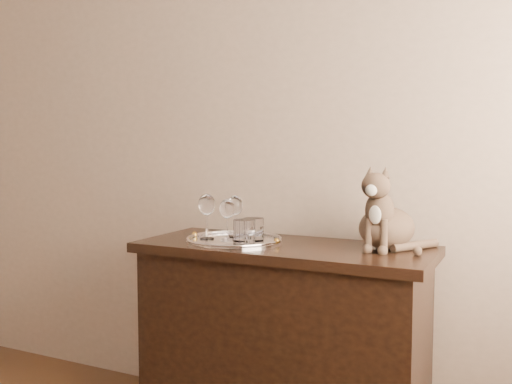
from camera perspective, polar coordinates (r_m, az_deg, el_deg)
wall_back at (r=2.86m, az=-5.88°, el=6.59°), size 4.00×0.10×2.70m
sideboard at (r=2.44m, az=2.72°, el=-15.13°), size 1.20×0.50×0.85m
tray at (r=2.40m, az=-2.19°, el=-4.90°), size 0.40×0.40×0.01m
wine_glass_b at (r=2.46m, az=-2.10°, el=-2.45°), size 0.07×0.07×0.18m
wine_glass_c at (r=2.41m, az=-4.94°, el=-2.45°), size 0.07×0.07×0.19m
wine_glass_d at (r=2.38m, az=-2.90°, el=-2.76°), size 0.07×0.07×0.17m
tumbler_a at (r=2.28m, az=-1.18°, el=-4.04°), size 0.09×0.09×0.10m
tumbler_c at (r=2.37m, az=-0.25°, el=-3.76°), size 0.08×0.08×0.09m
cat at (r=2.28m, az=12.98°, el=-1.48°), size 0.36×0.34×0.33m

